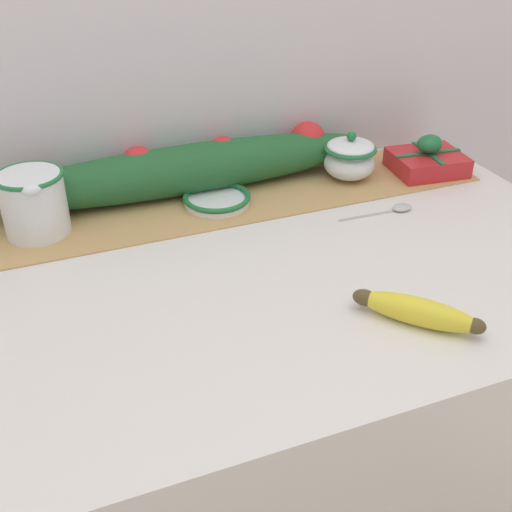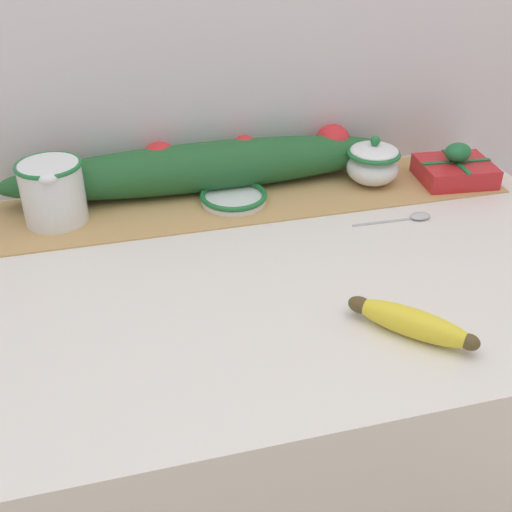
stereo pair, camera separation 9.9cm
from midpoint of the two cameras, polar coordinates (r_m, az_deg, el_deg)
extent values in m
cube|color=silver|center=(1.34, 1.31, -17.22)|extent=(1.28, 0.74, 0.87)
cube|color=silver|center=(1.28, -3.36, 20.52)|extent=(2.08, 0.04, 2.40)
cube|color=tan|center=(1.26, -1.60, 4.73)|extent=(1.18, 0.22, 0.00)
cylinder|color=white|center=(1.21, -15.38, 5.41)|extent=(0.11, 0.11, 0.11)
torus|color=#1E7038|center=(1.19, -15.75, 7.73)|extent=(0.12, 0.12, 0.01)
torus|color=white|center=(1.27, -15.53, 7.10)|extent=(0.06, 0.01, 0.06)
ellipsoid|color=white|center=(1.14, -15.66, 6.58)|extent=(0.03, 0.02, 0.02)
ellipsoid|color=white|center=(1.35, 12.42, 7.60)|extent=(0.11, 0.11, 0.07)
torus|color=#1E7038|center=(1.34, 12.57, 8.83)|extent=(0.11, 0.11, 0.01)
ellipsoid|color=white|center=(1.34, 12.60, 9.05)|extent=(0.10, 0.10, 0.02)
sphere|color=#1E7038|center=(1.33, 12.71, 9.92)|extent=(0.02, 0.02, 0.02)
cylinder|color=white|center=(1.26, 0.27, 4.97)|extent=(0.13, 0.13, 0.01)
torus|color=#1E7038|center=(1.25, 0.27, 5.38)|extent=(0.13, 0.13, 0.01)
ellipsoid|color=yellow|center=(0.94, 16.74, -5.82)|extent=(0.15, 0.16, 0.04)
ellipsoid|color=brown|center=(0.96, 12.22, -4.39)|extent=(0.04, 0.04, 0.03)
ellipsoid|color=brown|center=(0.93, 21.41, -7.25)|extent=(0.04, 0.04, 0.02)
cube|color=#B7B7BC|center=(1.22, 13.41, 2.86)|extent=(0.11, 0.01, 0.00)
ellipsoid|color=#B7B7BC|center=(1.25, 16.60, 3.36)|extent=(0.04, 0.03, 0.01)
cube|color=red|center=(1.42, 19.20, 7.08)|extent=(0.16, 0.14, 0.04)
cube|color=#1E6B38|center=(1.41, 19.36, 7.87)|extent=(0.15, 0.02, 0.00)
cube|color=#1E6B38|center=(1.41, 19.36, 7.87)|extent=(0.02, 0.13, 0.00)
ellipsoid|color=#1E6B38|center=(1.40, 19.50, 8.64)|extent=(0.06, 0.05, 0.04)
ellipsoid|color=#235B2D|center=(1.29, -2.26, 7.88)|extent=(0.81, 0.11, 0.10)
sphere|color=red|center=(1.27, -14.30, 7.20)|extent=(0.05, 0.05, 0.05)
sphere|color=red|center=(1.29, -6.35, 8.40)|extent=(0.07, 0.07, 0.07)
sphere|color=red|center=(1.32, 1.15, 9.38)|extent=(0.06, 0.06, 0.06)
sphere|color=red|center=(1.38, 8.90, 9.93)|extent=(0.08, 0.08, 0.08)
camera|label=1|loc=(0.05, -87.14, 1.76)|focal=45.00mm
camera|label=2|loc=(0.05, 92.86, -1.76)|focal=45.00mm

